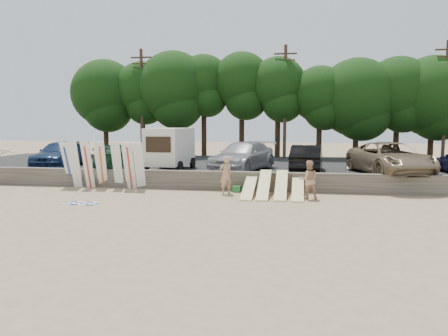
{
  "coord_description": "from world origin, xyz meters",
  "views": [
    {
      "loc": [
        3.06,
        -19.57,
        3.54
      ],
      "look_at": [
        -0.76,
        3.0,
        1.17
      ],
      "focal_mm": 35.0,
      "sensor_mm": 36.0,
      "label": 1
    }
  ],
  "objects_px": {
    "car_2": "(243,156)",
    "beachgoer_a": "(226,175)",
    "car_3": "(307,158)",
    "car_0": "(60,154)",
    "car_4": "(390,159)",
    "beachgoer_b": "(308,180)",
    "cooler": "(237,189)",
    "box_trailer": "(170,147)",
    "car_1": "(117,157)"
  },
  "relations": [
    {
      "from": "car_2",
      "to": "beachgoer_a",
      "type": "xyz_separation_m",
      "value": [
        -0.29,
        -4.55,
        -0.6
      ]
    },
    {
      "from": "car_0",
      "to": "car_1",
      "type": "xyz_separation_m",
      "value": [
        4.3,
        -0.93,
        -0.03
      ]
    },
    {
      "from": "car_1",
      "to": "car_3",
      "type": "xyz_separation_m",
      "value": [
        11.48,
        0.49,
        0.02
      ]
    },
    {
      "from": "car_3",
      "to": "car_4",
      "type": "xyz_separation_m",
      "value": [
        4.48,
        -0.66,
        0.1
      ]
    },
    {
      "from": "beachgoer_a",
      "to": "car_3",
      "type": "bearing_deg",
      "value": -172.55
    },
    {
      "from": "car_0",
      "to": "car_2",
      "type": "bearing_deg",
      "value": -8.27
    },
    {
      "from": "car_2",
      "to": "car_3",
      "type": "height_order",
      "value": "car_2"
    },
    {
      "from": "beachgoer_a",
      "to": "cooler",
      "type": "distance_m",
      "value": 1.15
    },
    {
      "from": "box_trailer",
      "to": "car_1",
      "type": "xyz_separation_m",
      "value": [
        -3.29,
        -0.32,
        -0.65
      ]
    },
    {
      "from": "car_1",
      "to": "car_4",
      "type": "xyz_separation_m",
      "value": [
        15.96,
        -0.17,
        0.13
      ]
    },
    {
      "from": "car_0",
      "to": "car_1",
      "type": "height_order",
      "value": "car_0"
    },
    {
      "from": "beachgoer_b",
      "to": "cooler",
      "type": "relative_size",
      "value": 4.76
    },
    {
      "from": "car_4",
      "to": "beachgoer_a",
      "type": "relative_size",
      "value": 3.36
    },
    {
      "from": "car_2",
      "to": "car_3",
      "type": "xyz_separation_m",
      "value": [
        3.78,
        -0.11,
        -0.06
      ]
    },
    {
      "from": "car_0",
      "to": "car_2",
      "type": "height_order",
      "value": "car_2"
    },
    {
      "from": "car_2",
      "to": "beachgoer_b",
      "type": "xyz_separation_m",
      "value": [
        3.76,
        -5.29,
        -0.65
      ]
    },
    {
      "from": "cooler",
      "to": "car_1",
      "type": "bearing_deg",
      "value": 163.64
    },
    {
      "from": "car_2",
      "to": "beachgoer_a",
      "type": "bearing_deg",
      "value": -75.81
    },
    {
      "from": "car_1",
      "to": "cooler",
      "type": "bearing_deg",
      "value": 143.21
    },
    {
      "from": "car_3",
      "to": "beachgoer_a",
      "type": "xyz_separation_m",
      "value": [
        -4.06,
        -4.44,
        -0.53
      ]
    },
    {
      "from": "car_3",
      "to": "cooler",
      "type": "distance_m",
      "value": 5.36
    },
    {
      "from": "car_4",
      "to": "beachgoer_a",
      "type": "height_order",
      "value": "car_4"
    },
    {
      "from": "box_trailer",
      "to": "beachgoer_a",
      "type": "bearing_deg",
      "value": -43.26
    },
    {
      "from": "car_1",
      "to": "beachgoer_b",
      "type": "relative_size",
      "value": 2.92
    },
    {
      "from": "car_1",
      "to": "car_2",
      "type": "xyz_separation_m",
      "value": [
        7.71,
        0.6,
        0.09
      ]
    },
    {
      "from": "car_3",
      "to": "cooler",
      "type": "bearing_deg",
      "value": 50.5
    },
    {
      "from": "car_4",
      "to": "cooler",
      "type": "height_order",
      "value": "car_4"
    },
    {
      "from": "car_0",
      "to": "car_4",
      "type": "xyz_separation_m",
      "value": [
        20.26,
        -1.1,
        0.09
      ]
    },
    {
      "from": "car_2",
      "to": "cooler",
      "type": "relative_size",
      "value": 15.47
    },
    {
      "from": "beachgoer_a",
      "to": "beachgoer_b",
      "type": "distance_m",
      "value": 4.11
    },
    {
      "from": "car_3",
      "to": "cooler",
      "type": "height_order",
      "value": "car_3"
    },
    {
      "from": "box_trailer",
      "to": "car_3",
      "type": "bearing_deg",
      "value": 3.9
    },
    {
      "from": "car_3",
      "to": "car_4",
      "type": "bearing_deg",
      "value": 175.94
    },
    {
      "from": "beachgoer_b",
      "to": "box_trailer",
      "type": "bearing_deg",
      "value": -42.1
    },
    {
      "from": "box_trailer",
      "to": "car_3",
      "type": "relative_size",
      "value": 0.85
    },
    {
      "from": "car_3",
      "to": "car_1",
      "type": "bearing_deg",
      "value": 6.73
    },
    {
      "from": "car_2",
      "to": "cooler",
      "type": "distance_m",
      "value": 4.11
    },
    {
      "from": "box_trailer",
      "to": "beachgoer_b",
      "type": "distance_m",
      "value": 9.67
    },
    {
      "from": "beachgoer_a",
      "to": "car_4",
      "type": "bearing_deg",
      "value": 163.81
    },
    {
      "from": "beachgoer_a",
      "to": "car_1",
      "type": "bearing_deg",
      "value": -68.15
    },
    {
      "from": "car_0",
      "to": "car_4",
      "type": "distance_m",
      "value": 20.29
    },
    {
      "from": "car_3",
      "to": "beachgoer_a",
      "type": "bearing_deg",
      "value": 51.84
    },
    {
      "from": "beachgoer_a",
      "to": "cooler",
      "type": "relative_size",
      "value": 5.04
    },
    {
      "from": "car_4",
      "to": "cooler",
      "type": "bearing_deg",
      "value": -173.01
    },
    {
      "from": "car_0",
      "to": "beachgoer_a",
      "type": "height_order",
      "value": "car_0"
    },
    {
      "from": "car_2",
      "to": "car_4",
      "type": "bearing_deg",
      "value": 12.51
    },
    {
      "from": "car_1",
      "to": "beachgoer_a",
      "type": "relative_size",
      "value": 2.76
    },
    {
      "from": "car_1",
      "to": "beachgoer_a",
      "type": "distance_m",
      "value": 8.42
    },
    {
      "from": "beachgoer_a",
      "to": "car_2",
      "type": "bearing_deg",
      "value": -133.72
    },
    {
      "from": "beachgoer_b",
      "to": "cooler",
      "type": "distance_m",
      "value": 3.92
    }
  ]
}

